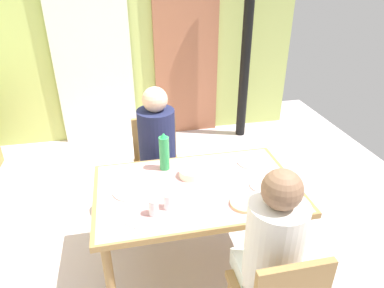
% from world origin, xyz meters
% --- Properties ---
extents(ground_plane, '(5.75, 5.75, 0.00)m').
position_xyz_m(ground_plane, '(0.00, 0.00, 0.00)').
color(ground_plane, beige).
extents(wall_back, '(4.38, 0.10, 2.59)m').
position_xyz_m(wall_back, '(0.00, 2.21, 1.29)').
color(wall_back, '#B8C96B').
rests_on(wall_back, ground_plane).
extents(door_wooden, '(0.80, 0.05, 2.00)m').
position_xyz_m(door_wooden, '(0.80, 2.13, 1.00)').
color(door_wooden, '#9E5E42').
rests_on(door_wooden, ground_plane).
extents(stove_pipe_column, '(0.12, 0.12, 2.59)m').
position_xyz_m(stove_pipe_column, '(1.47, 1.86, 1.29)').
color(stove_pipe_column, black).
rests_on(stove_pipe_column, ground_plane).
extents(curtain_panel, '(0.90, 0.03, 2.17)m').
position_xyz_m(curtain_panel, '(-0.33, 2.11, 1.09)').
color(curtain_panel, white).
rests_on(curtain_panel, ground_plane).
extents(dining_table, '(1.35, 0.84, 0.72)m').
position_xyz_m(dining_table, '(0.39, -0.23, 0.65)').
color(dining_table, olive).
rests_on(dining_table, ground_plane).
extents(chair_far_diner, '(0.40, 0.40, 0.87)m').
position_xyz_m(chair_far_diner, '(0.21, 0.55, 0.50)').
color(chair_far_diner, olive).
rests_on(chair_far_diner, ground_plane).
extents(person_near_diner, '(0.30, 0.37, 0.77)m').
position_xyz_m(person_near_diner, '(0.65, -0.86, 0.78)').
color(person_near_diner, silver).
rests_on(person_near_diner, ground_plane).
extents(person_far_diner, '(0.30, 0.37, 0.77)m').
position_xyz_m(person_far_diner, '(0.21, 0.41, 0.78)').
color(person_far_diner, '#161C49').
rests_on(person_far_diner, ground_plane).
extents(water_bottle_green_near, '(0.07, 0.07, 0.29)m').
position_xyz_m(water_bottle_green_near, '(0.22, 0.05, 0.86)').
color(water_bottle_green_near, green).
rests_on(water_bottle_green_near, dining_table).
extents(serving_bowl_center, '(0.17, 0.17, 0.05)m').
position_xyz_m(serving_bowl_center, '(0.39, -0.09, 0.75)').
color(serving_bowl_center, silver).
rests_on(serving_bowl_center, dining_table).
extents(dinner_plate_near_left, '(0.23, 0.23, 0.01)m').
position_xyz_m(dinner_plate_near_left, '(-0.04, -0.18, 0.73)').
color(dinner_plate_near_left, white).
rests_on(dinner_plate_near_left, dining_table).
extents(dinner_plate_near_right, '(0.21, 0.21, 0.01)m').
position_xyz_m(dinner_plate_near_right, '(0.85, -0.31, 0.73)').
color(dinner_plate_near_right, white).
rests_on(dinner_plate_near_right, dining_table).
extents(dinner_plate_far_center, '(0.20, 0.20, 0.01)m').
position_xyz_m(dinner_plate_far_center, '(0.86, -0.01, 0.73)').
color(dinner_plate_far_center, white).
rests_on(dinner_plate_far_center, dining_table).
extents(drinking_glass_by_near_diner, '(0.06, 0.06, 0.10)m').
position_xyz_m(drinking_glass_by_near_diner, '(0.18, -0.40, 0.77)').
color(drinking_glass_by_near_diner, silver).
rests_on(drinking_glass_by_near_diner, dining_table).
extents(drinking_glass_by_far_diner, '(0.06, 0.06, 0.11)m').
position_xyz_m(drinking_glass_by_far_diner, '(0.08, -0.44, 0.77)').
color(drinking_glass_by_far_diner, silver).
rests_on(drinking_glass_by_far_diner, dining_table).
extents(bread_plate_sliced, '(0.19, 0.19, 0.02)m').
position_xyz_m(bread_plate_sliced, '(0.65, -0.47, 0.73)').
color(bread_plate_sliced, '#DBB77A').
rests_on(bread_plate_sliced, dining_table).
extents(cutlery_knife_near, '(0.10, 0.13, 0.00)m').
position_xyz_m(cutlery_knife_near, '(0.19, -0.16, 0.72)').
color(cutlery_knife_near, silver).
rests_on(cutlery_knife_near, dining_table).
extents(cutlery_fork_near, '(0.12, 0.11, 0.00)m').
position_xyz_m(cutlery_fork_near, '(-0.03, -0.54, 0.72)').
color(cutlery_fork_near, silver).
rests_on(cutlery_fork_near, dining_table).
extents(cutlery_knife_far, '(0.15, 0.06, 0.00)m').
position_xyz_m(cutlery_knife_far, '(0.37, -0.28, 0.72)').
color(cutlery_knife_far, silver).
rests_on(cutlery_knife_far, dining_table).
extents(cutlery_fork_far, '(0.04, 0.15, 0.00)m').
position_xyz_m(cutlery_fork_far, '(0.02, 0.02, 0.72)').
color(cutlery_fork_far, silver).
rests_on(cutlery_fork_far, dining_table).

